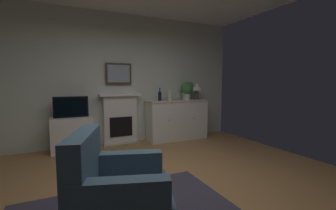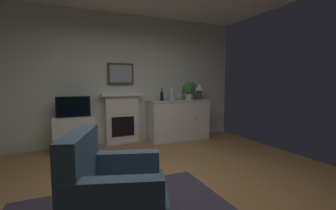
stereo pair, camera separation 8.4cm
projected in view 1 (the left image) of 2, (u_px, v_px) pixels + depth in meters
ground_plane at (175, 195)px, 2.76m from camera, size 5.44×5.24×0.10m
wall_rear at (122, 79)px, 4.95m from camera, size 5.44×0.06×2.81m
fireplace_unit at (120, 119)px, 4.88m from camera, size 0.87×0.30×1.10m
framed_picture at (119, 74)px, 4.83m from camera, size 0.55×0.04×0.45m
sideboard_cabinet at (177, 120)px, 5.28m from camera, size 1.44×0.49×0.92m
table_lamp at (197, 88)px, 5.44m from camera, size 0.26×0.26×0.40m
wine_bottle at (160, 96)px, 5.08m from camera, size 0.08×0.08×0.29m
wine_glass_left at (175, 95)px, 5.17m from camera, size 0.07×0.07×0.16m
wine_glass_center at (179, 95)px, 5.23m from camera, size 0.07×0.07×0.16m
wine_glass_right at (184, 95)px, 5.26m from camera, size 0.07×0.07×0.16m
vase_decorative at (170, 95)px, 5.09m from camera, size 0.11×0.11×0.28m
tv_cabinet at (72, 134)px, 4.35m from camera, size 0.75×0.42×0.67m
tv_set at (71, 107)px, 4.27m from camera, size 0.62×0.07×0.40m
potted_plant_small at (187, 89)px, 5.38m from camera, size 0.30×0.30×0.43m
armchair at (116, 193)px, 1.93m from camera, size 1.00×0.97×0.92m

